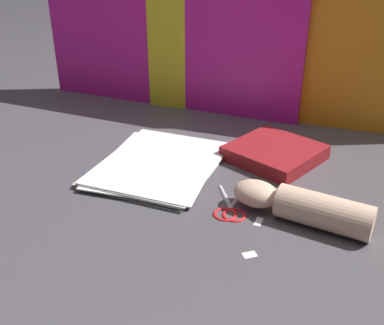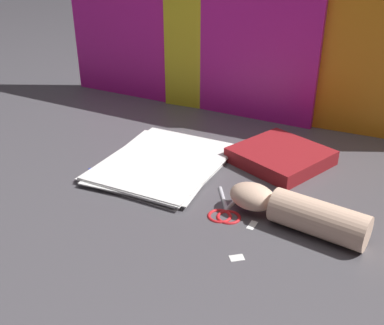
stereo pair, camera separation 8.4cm
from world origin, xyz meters
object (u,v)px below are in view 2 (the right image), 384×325
Objects in this scene: paper_stack at (163,163)px; book_closed at (281,156)px; hand_forearm at (298,212)px; scissors at (226,210)px.

book_closed is at bearing 28.87° from paper_stack.
scissors is at bearing -175.74° from hand_forearm.
scissors is (0.22, -0.12, -0.00)m from paper_stack.
paper_stack is at bearing 150.43° from scissors.
scissors is at bearing -98.65° from book_closed.
book_closed reaches higher than paper_stack.
hand_forearm reaches higher than scissors.
book_closed is (0.26, 0.14, 0.01)m from paper_stack.
book_closed is 0.28m from hand_forearm.
scissors is 0.15m from hand_forearm.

